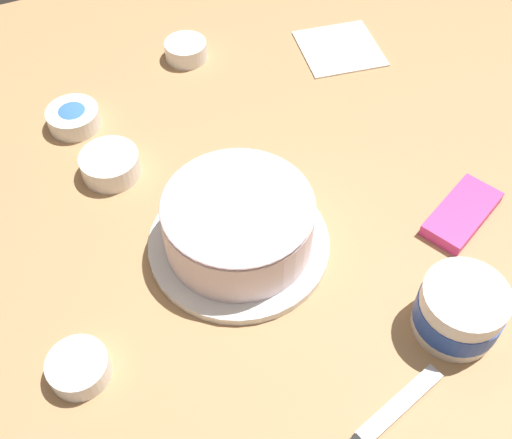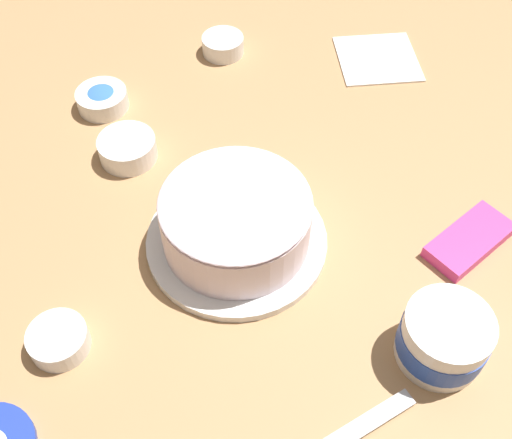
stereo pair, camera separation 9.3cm
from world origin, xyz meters
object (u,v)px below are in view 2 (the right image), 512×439
Objects in this scene: sprinkle_bowl_pink at (127,148)px; candy_box_lower at (469,240)px; sprinkle_bowl_blue at (102,99)px; sprinkle_bowl_green at (223,45)px; paper_napkin at (378,58)px; sprinkle_bowl_rainbow at (58,340)px; frosted_cake at (236,223)px; frosting_tub at (444,338)px.

candy_box_lower is at bearing -33.77° from sprinkle_bowl_pink.
sprinkle_bowl_blue is 0.67m from candy_box_lower.
paper_napkin is at bearing -19.00° from sprinkle_bowl_green.
sprinkle_bowl_blue is at bearing -179.84° from paper_napkin.
sprinkle_bowl_green is 0.89× the size of sprinkle_bowl_blue.
sprinkle_bowl_rainbow is at bearing -122.00° from sprinkle_bowl_green.
sprinkle_bowl_blue is (-0.16, 0.36, -0.03)m from frosted_cake.
candy_box_lower reaches higher than paper_napkin.
sprinkle_bowl_rainbow is 0.83× the size of sprinkle_bowl_pink.
frosting_tub is at bearing -53.29° from sprinkle_bowl_pink.
paper_napkin is (0.37, 0.36, -0.05)m from frosted_cake.
frosted_cake is 0.29m from sprinkle_bowl_rainbow.
sprinkle_bowl_blue is 0.65× the size of candy_box_lower.
frosting_tub is at bearing -104.39° from paper_napkin.
sprinkle_bowl_rainbow is (-0.48, 0.14, -0.03)m from frosting_tub.
sprinkle_bowl_green is at bearing 89.05° from candy_box_lower.
frosted_cake is 0.35m from candy_box_lower.
frosting_tub is at bearing -79.50° from sprinkle_bowl_green.
sprinkle_bowl_rainbow is at bearing -158.68° from frosted_cake.
frosting_tub reaches higher than candy_box_lower.
frosting_tub is 1.21× the size of sprinkle_bowl_pink.
sprinkle_bowl_pink is (-0.22, -0.24, 0.00)m from sprinkle_bowl_green.
sprinkle_bowl_pink is (-0.35, 0.46, -0.02)m from frosting_tub.
sprinkle_bowl_blue is (-0.03, 0.14, -0.00)m from sprinkle_bowl_pink.
paper_napkin is at bearing 36.16° from sprinkle_bowl_rainbow.
paper_napkin is at bearing 44.36° from frosted_cake.
candy_box_lower is at bearing 1.35° from sprinkle_bowl_rainbow.
frosting_tub reaches higher than sprinkle_bowl_rainbow.
candy_box_lower is 0.45m from paper_napkin.
sprinkle_bowl_pink is at bearing 126.71° from frosting_tub.
sprinkle_bowl_pink is at bearing 67.55° from sprinkle_bowl_rainbow.
sprinkle_bowl_green is at bearing 100.50° from frosting_tub.
sprinkle_bowl_pink reaches higher than sprinkle_bowl_rainbow.
sprinkle_bowl_green is 0.32m from sprinkle_bowl_pink.
paper_napkin is at bearing 75.61° from frosting_tub.
sprinkle_bowl_blue is 0.60× the size of paper_napkin.
frosting_tub is 0.62m from paper_napkin.
frosted_cake is at bearing 139.44° from candy_box_lower.
sprinkle_bowl_blue is at bearing -157.84° from sprinkle_bowl_green.
sprinkle_bowl_rainbow is 0.57× the size of candy_box_lower.
candy_box_lower is (0.60, 0.01, -0.01)m from sprinkle_bowl_rainbow.
sprinkle_bowl_rainbow reaches higher than paper_napkin.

